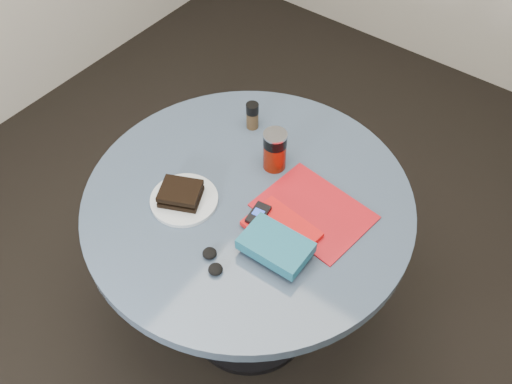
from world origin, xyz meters
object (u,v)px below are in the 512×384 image
Objects in this scene: table at (249,231)px; mp3_player at (258,214)px; pepper_grinder at (252,116)px; soda_can at (275,150)px; red_book at (282,229)px; magazine at (314,211)px; novel at (276,246)px; headphones at (212,261)px; sandwich at (181,194)px; plate at (184,200)px.

table is 0.21m from mp3_player.
mp3_player is (0.25, -0.31, -0.02)m from pepper_grinder.
pepper_grinder is (-0.16, 0.10, -0.02)m from soda_can.
red_book is at bearing 4.49° from mp3_player.
novel is (-0.00, -0.19, 0.04)m from magazine.
table is 9.82× the size of headphones.
sandwich is 1.74× the size of mp3_player.
mp3_player is (0.09, -0.20, -0.04)m from soda_can.
mp3_player is (-0.11, -0.12, 0.03)m from magazine.
novel reaches higher than headphones.
mp3_player reaches higher than plate.
table is 5.34× the size of novel.
soda_can reaches higher than sandwich.
pepper_grinder is at bearing 95.19° from plate.
novel is at bearing -31.86° from table.
novel is (0.18, -0.11, 0.20)m from table.
mp3_player is 0.20m from headphones.
plate is at bearing -158.03° from red_book.
sandwich is 0.47× the size of magazine.
novel reaches higher than red_book.
plate is 0.33m from novel.
soda_can is 1.35× the size of headphones.
plate is 0.31m from red_book.
table is at bearing -151.17° from magazine.
red_book is at bearing 111.57° from novel.
mp3_player is at bearing 19.42° from sandwich.
sandwich is 0.24m from mp3_player.
headphones is at bearing -104.10° from magazine.
plate is at bearing 30.47° from sandwich.
mp3_player is at bearing 87.04° from headphones.
pepper_grinder is (-0.18, 0.26, 0.21)m from table.
sandwich is 0.74× the size of red_book.
novel is at bearing -53.53° from soda_can.
magazine is 0.12m from red_book.
mp3_player reaches higher than red_book.
sandwich is at bearing 152.17° from headphones.
pepper_grinder is 0.52× the size of novel.
mp3_player is at bearing -66.04° from soda_can.
soda_can reaches higher than magazine.
pepper_grinder is (-0.03, 0.39, 0.02)m from sandwich.
mp3_player is (0.22, 0.08, 0.02)m from plate.
red_book is (0.33, -0.30, -0.04)m from pepper_grinder.
magazine is (0.19, 0.08, 0.17)m from table.
red_book is (0.31, 0.09, -0.02)m from sandwich.
red_book is at bearing 66.30° from headphones.
soda_can reaches higher than novel.
pepper_grinder is at bearing 116.06° from headphones.
magazine is 0.19m from novel.
novel reaches higher than table.
red_book is at bearing 15.38° from plate.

